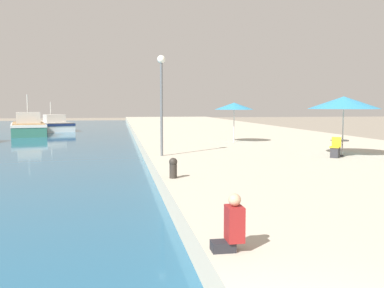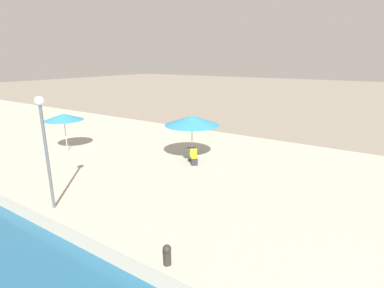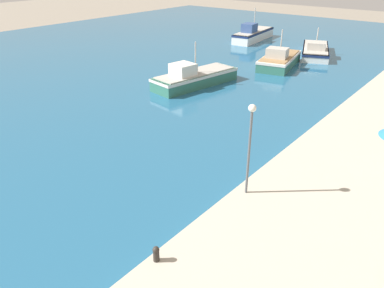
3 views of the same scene
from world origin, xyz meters
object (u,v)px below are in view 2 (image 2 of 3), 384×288
(cafe_umbrella_white, at_px, (64,117))
(cafe_chair_left, at_px, (194,159))
(cafe_umbrella_pink, at_px, (192,120))
(lamppost, at_px, (44,135))
(mooring_bollard, at_px, (167,254))
(cafe_table, at_px, (191,152))

(cafe_umbrella_white, relative_size, cafe_chair_left, 2.72)
(cafe_umbrella_pink, bearing_deg, cafe_umbrella_white, 110.03)
(cafe_umbrella_white, xyz_separation_m, cafe_chair_left, (2.27, -8.61, -1.93))
(cafe_umbrella_pink, bearing_deg, lamppost, 170.02)
(cafe_chair_left, distance_m, lamppost, 8.23)
(cafe_chair_left, relative_size, lamppost, 0.20)
(cafe_umbrella_white, relative_size, lamppost, 0.54)
(mooring_bollard, relative_size, lamppost, 0.14)
(cafe_umbrella_white, bearing_deg, cafe_umbrella_pink, -69.97)
(cafe_umbrella_white, distance_m, cafe_table, 8.72)
(cafe_umbrella_pink, xyz_separation_m, cafe_table, (-0.16, -0.05, -1.90))
(cafe_table, height_order, mooring_bollard, cafe_table)
(cafe_table, xyz_separation_m, lamppost, (-7.98, 1.48, 2.56))
(cafe_umbrella_pink, distance_m, cafe_umbrella_white, 8.56)
(cafe_umbrella_pink, relative_size, lamppost, 0.71)
(cafe_umbrella_pink, distance_m, mooring_bollard, 9.80)
(cafe_table, bearing_deg, cafe_umbrella_white, 108.88)
(cafe_umbrella_pink, bearing_deg, mooring_bollard, -151.06)
(cafe_table, bearing_deg, lamppost, 169.49)
(lamppost, bearing_deg, cafe_chair_left, -15.02)
(cafe_umbrella_pink, height_order, lamppost, lamppost)
(cafe_umbrella_white, bearing_deg, cafe_table, -71.12)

